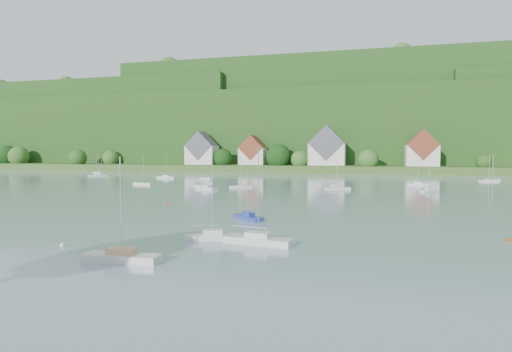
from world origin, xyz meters
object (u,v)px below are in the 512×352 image
Objects in this scene: near_sailboat_1 at (248,217)px; near_sailboat_3 at (213,236)px; near_sailboat_4 at (258,239)px; near_sailboat_2 at (122,256)px.

near_sailboat_3 reaches higher than near_sailboat_1.
near_sailboat_1 is at bearing 119.85° from near_sailboat_4.
near_sailboat_1 is 0.74× the size of near_sailboat_4.
near_sailboat_3 is at bearing -178.89° from near_sailboat_4.
near_sailboat_2 is (-3.93, -23.12, 0.05)m from near_sailboat_1.
near_sailboat_1 is at bearing 77.08° from near_sailboat_2.
near_sailboat_2 is 1.13× the size of near_sailboat_3.
near_sailboat_3 is at bearing -51.29° from near_sailboat_1.
near_sailboat_1 is 23.46m from near_sailboat_2.
near_sailboat_1 is 0.80× the size of near_sailboat_2.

